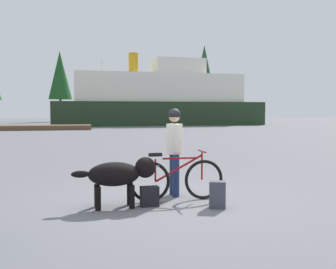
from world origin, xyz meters
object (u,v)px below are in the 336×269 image
at_px(backpack, 218,195).
at_px(ferry_boat, 159,100).
at_px(bicycle, 177,179).
at_px(dog, 120,174).
at_px(sailboat_moored, 102,121).
at_px(person_cyclist, 174,143).
at_px(handbag_pannier, 150,196).

height_order(backpack, ferry_boat, ferry_boat).
bearing_deg(bicycle, dog, -167.53).
bearing_deg(dog, sailboat_moored, 86.48).
height_order(bicycle, ferry_boat, ferry_boat).
bearing_deg(person_cyclist, handbag_pannier, -131.41).
bearing_deg(backpack, handbag_pannier, 160.30).
bearing_deg(backpack, bicycle, 128.36).
relative_size(handbag_pannier, sailboat_moored, 0.05).
distance_m(person_cyclist, dog, 1.41).
relative_size(bicycle, backpack, 3.85).
bearing_deg(sailboat_moored, dog, -93.52).
relative_size(bicycle, handbag_pannier, 5.12).
height_order(bicycle, sailboat_moored, sailboat_moored).
bearing_deg(person_cyclist, backpack, -66.86).
xyz_separation_m(bicycle, dog, (-1.09, -0.24, 0.18)).
distance_m(bicycle, dog, 1.13).
bearing_deg(backpack, dog, 164.58).
height_order(bicycle, handbag_pannier, bicycle).
xyz_separation_m(backpack, ferry_boat, (7.25, 38.48, 2.62)).
relative_size(person_cyclist, handbag_pannier, 4.92).
height_order(backpack, sailboat_moored, sailboat_moored).
relative_size(backpack, handbag_pannier, 1.33).
height_order(person_cyclist, handbag_pannier, person_cyclist).
bearing_deg(bicycle, person_cyclist, 81.27).
relative_size(ferry_boat, sailboat_moored, 3.23).
xyz_separation_m(person_cyclist, handbag_pannier, (-0.64, -0.72, -0.87)).
height_order(person_cyclist, sailboat_moored, sailboat_moored).
height_order(ferry_boat, sailboat_moored, ferry_boat).
bearing_deg(sailboat_moored, backpack, -91.08).
height_order(bicycle, backpack, bicycle).
xyz_separation_m(backpack, handbag_pannier, (-1.12, 0.40, -0.06)).
xyz_separation_m(person_cyclist, sailboat_moored, (1.22, 37.93, -0.54)).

